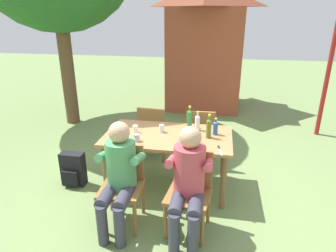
{
  "coord_description": "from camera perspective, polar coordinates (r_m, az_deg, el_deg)",
  "views": [
    {
      "loc": [
        0.61,
        -3.42,
        2.2
      ],
      "look_at": [
        0.0,
        0.0,
        0.86
      ],
      "focal_mm": 31.68,
      "sensor_mm": 36.0,
      "label": 1
    }
  ],
  "objects": [
    {
      "name": "cup_steel",
      "position": [
        3.59,
        -6.08,
        -2.24
      ],
      "size": [
        0.08,
        0.08,
        0.09
      ],
      "primitive_type": "cylinder",
      "color": "#B2B7BC",
      "rests_on": "dining_table"
    },
    {
      "name": "cup_glass",
      "position": [
        3.84,
        -1.22,
        -0.48
      ],
      "size": [
        0.06,
        0.06,
        0.1
      ],
      "primitive_type": "cylinder",
      "color": "silver",
      "rests_on": "dining_table"
    },
    {
      "name": "chair_far_right",
      "position": [
        4.52,
        6.24,
        -1.34
      ],
      "size": [
        0.45,
        0.45,
        0.87
      ],
      "color": "olive",
      "rests_on": "ground_plane"
    },
    {
      "name": "dining_table",
      "position": [
        3.81,
        -0.0,
        -2.96
      ],
      "size": [
        1.61,
        0.91,
        0.74
      ],
      "color": "#A37547",
      "rests_on": "ground_plane"
    },
    {
      "name": "bottle_blue",
      "position": [
        3.8,
        9.11,
        -0.27
      ],
      "size": [
        0.06,
        0.06,
        0.22
      ],
      "color": "#2D56A3",
      "rests_on": "dining_table"
    },
    {
      "name": "table_knife",
      "position": [
        3.41,
        9.91,
        -4.53
      ],
      "size": [
        0.07,
        0.24,
        0.01
      ],
      "color": "silver",
      "rests_on": "dining_table"
    },
    {
      "name": "person_in_white_shirt",
      "position": [
        3.0,
        3.94,
        -10.02
      ],
      "size": [
        0.47,
        0.61,
        1.18
      ],
      "color": "#B7424C",
      "rests_on": "ground_plane"
    },
    {
      "name": "cup_white",
      "position": [
        3.84,
        -6.32,
        -0.61
      ],
      "size": [
        0.07,
        0.07,
        0.1
      ],
      "primitive_type": "cylinder",
      "color": "white",
      "rests_on": "dining_table"
    },
    {
      "name": "chair_near_right",
      "position": [
        3.18,
        4.26,
        -11.61
      ],
      "size": [
        0.49,
        0.49,
        0.87
      ],
      "color": "olive",
      "rests_on": "ground_plane"
    },
    {
      "name": "backpack_by_near_side",
      "position": [
        4.22,
        -17.81,
        -8.03
      ],
      "size": [
        0.31,
        0.21,
        0.46
      ],
      "color": "black",
      "rests_on": "ground_plane"
    },
    {
      "name": "bottle_clear",
      "position": [
        3.9,
        5.68,
        0.74
      ],
      "size": [
        0.06,
        0.06,
        0.26
      ],
      "color": "white",
      "rests_on": "dining_table"
    },
    {
      "name": "chair_far_left",
      "position": [
        4.62,
        -2.84,
        -0.73
      ],
      "size": [
        0.47,
        0.47,
        0.87
      ],
      "color": "olive",
      "rests_on": "ground_plane"
    },
    {
      "name": "brick_kiosk",
      "position": [
        7.31,
        7.18,
        15.42
      ],
      "size": [
        1.92,
        1.79,
        2.87
      ],
      "color": "#9E472D",
      "rests_on": "ground_plane"
    },
    {
      "name": "ground_plane",
      "position": [
        4.12,
        -0.0,
        -11.29
      ],
      "size": [
        24.0,
        24.0,
        0.0
      ],
      "primitive_type": "plane",
      "color": "#6B844C"
    },
    {
      "name": "person_in_plaid_shirt",
      "position": [
        3.15,
        -9.41,
        -8.71
      ],
      "size": [
        0.47,
        0.61,
        1.18
      ],
      "color": "#4C935B",
      "rests_on": "ground_plane"
    },
    {
      "name": "chair_near_left",
      "position": [
        3.32,
        -8.67,
        -10.3
      ],
      "size": [
        0.46,
        0.46,
        0.87
      ],
      "color": "olive",
      "rests_on": "ground_plane"
    },
    {
      "name": "bottle_olive",
      "position": [
        3.67,
        7.86,
        -0.34
      ],
      "size": [
        0.06,
        0.06,
        0.31
      ],
      "color": "#566623",
      "rests_on": "dining_table"
    },
    {
      "name": "bottle_green",
      "position": [
        4.01,
        4.16,
        1.58
      ],
      "size": [
        0.06,
        0.06,
        0.29
      ],
      "color": "#287A38",
      "rests_on": "dining_table"
    }
  ]
}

